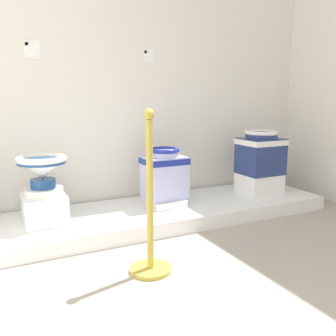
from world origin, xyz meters
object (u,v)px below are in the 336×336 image
info_placard_second (149,56)px  antique_toilet_leftmost (164,173)px  plinth_block_slender_white (45,209)px  info_placard_first (32,50)px  plinth_block_leftmost (164,201)px  antique_toilet_slender_white (42,170)px  stanchion_post_near_left (150,226)px  plinth_block_squat_floral (259,184)px  antique_toilet_squat_floral (261,151)px

info_placard_second → antique_toilet_leftmost: bearing=-94.6°
plinth_block_slender_white → info_placard_first: info_placard_first is taller
antique_toilet_leftmost → info_placard_second: bearing=85.4°
plinth_block_leftmost → antique_toilet_leftmost: 0.25m
plinth_block_leftmost → info_placard_first: 1.61m
plinth_block_leftmost → antique_toilet_leftmost: antique_toilet_leftmost is taller
antique_toilet_slender_white → info_placard_second: size_ratio=3.09×
plinth_block_slender_white → stanchion_post_near_left: (0.48, -0.84, 0.06)m
plinth_block_slender_white → stanchion_post_near_left: 0.97m
plinth_block_leftmost → antique_toilet_slender_white: bearing=-178.5°
antique_toilet_leftmost → antique_toilet_slender_white: bearing=-178.5°
plinth_block_squat_floral → antique_toilet_squat_floral: size_ratio=0.89×
plinth_block_leftmost → stanchion_post_near_left: bearing=-120.7°
plinth_block_squat_floral → info_placard_second: 1.57m
antique_toilet_slender_white → plinth_block_slender_white: bearing=0.0°
plinth_block_leftmost → info_placard_second: (0.03, 0.37, 1.24)m
antique_toilet_leftmost → antique_toilet_squat_floral: (0.98, -0.07, 0.13)m
plinth_block_slender_white → antique_toilet_slender_white: bearing=0.0°
plinth_block_slender_white → antique_toilet_squat_floral: bearing=-1.2°
plinth_block_leftmost → antique_toilet_squat_floral: antique_toilet_squat_floral is taller
plinth_block_slender_white → plinth_block_leftmost: size_ratio=0.95×
info_placard_first → stanchion_post_near_left: info_placard_first is taller
antique_toilet_leftmost → stanchion_post_near_left: (-0.51, -0.86, -0.11)m
plinth_block_leftmost → stanchion_post_near_left: stanchion_post_near_left is taller
plinth_block_leftmost → antique_toilet_squat_floral: 1.05m
plinth_block_slender_white → plinth_block_squat_floral: size_ratio=0.87×
antique_toilet_slender_white → plinth_block_leftmost: (0.99, 0.03, -0.36)m
plinth_block_slender_white → info_placard_second: info_placard_second is taller
plinth_block_squat_floral → stanchion_post_near_left: (-1.49, -0.80, 0.07)m
info_placard_first → antique_toilet_squat_floral: bearing=-12.9°
antique_toilet_slender_white → plinth_block_leftmost: antique_toilet_slender_white is taller
antique_toilet_slender_white → plinth_block_squat_floral: 1.99m
antique_toilet_slender_white → antique_toilet_leftmost: bearing=1.5°
antique_toilet_slender_white → antique_toilet_squat_floral: bearing=-1.2°
plinth_block_slender_white → plinth_block_leftmost: plinth_block_slender_white is taller
plinth_block_leftmost → stanchion_post_near_left: 1.01m
antique_toilet_slender_white → info_placard_first: (0.03, 0.40, 0.88)m
info_placard_first → info_placard_second: size_ratio=1.19×
plinth_block_squat_floral → antique_toilet_squat_floral: antique_toilet_squat_floral is taller
plinth_block_squat_floral → antique_toilet_squat_floral: (0.00, 0.00, 0.31)m
plinth_block_squat_floral → stanchion_post_near_left: size_ratio=0.38×
info_placard_first → info_placard_second: 0.98m
plinth_block_slender_white → antique_toilet_leftmost: 1.01m
plinth_block_slender_white → antique_toilet_squat_floral: size_ratio=0.77×
plinth_block_leftmost → info_placard_second: info_placard_second is taller
antique_toilet_squat_floral → info_placard_first: info_placard_first is taller
antique_toilet_squat_floral → stanchion_post_near_left: size_ratio=0.42×
plinth_block_slender_white → antique_toilet_squat_floral: 1.99m
antique_toilet_slender_white → plinth_block_squat_floral: antique_toilet_slender_white is taller
plinth_block_slender_white → antique_toilet_slender_white: (0.00, 0.00, 0.29)m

